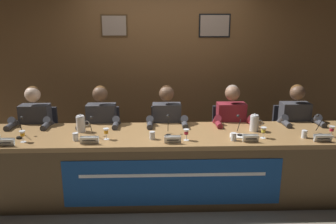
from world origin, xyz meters
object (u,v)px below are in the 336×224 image
(panelist_far_left, at_px, (34,128))
(juice_glass_right, at_px, (264,131))
(chair_left, at_px, (104,142))
(chair_right, at_px, (228,141))
(nameplate_right, at_px, (251,138))
(microphone_center, at_px, (168,129))
(juice_glass_left, at_px, (106,132))
(panelist_left, at_px, (101,127))
(water_pitcher_left_side, at_px, (81,124))
(microphone_right, at_px, (239,129))
(water_cup_right, at_px, (234,137))
(nameplate_far_right, at_px, (323,138))
(water_cup_left, at_px, (76,137))
(juice_glass_center, at_px, (186,133))
(water_cup_far_right, at_px, (304,134))
(water_pitcher_right_side, at_px, (254,123))
(microphone_left, at_px, (91,131))
(juice_glass_far_right, at_px, (332,129))
(conference_table, at_px, (168,155))
(nameplate_left, at_px, (89,140))
(document_stack_right, at_px, (239,136))
(juice_glass_far_left, at_px, (22,134))
(panelist_right, at_px, (232,126))
(chair_far_left, at_px, (42,143))
(chair_far_right, at_px, (288,140))
(microphone_far_left, at_px, (20,131))
(panelist_far_right, at_px, (296,125))
(nameplate_center, at_px, (173,140))
(panelist_center, at_px, (167,126))
(nameplate_far_left, at_px, (5,142))
(water_cup_center, at_px, (152,136))

(panelist_far_left, relative_size, juice_glass_right, 9.80)
(chair_left, bearing_deg, panelist_far_left, -166.53)
(chair_right, height_order, nameplate_right, chair_right)
(microphone_center, bearing_deg, juice_glass_left, -169.91)
(panelist_left, xyz_separation_m, water_pitcher_left_side, (-0.17, -0.33, 0.14))
(microphone_right, bearing_deg, juice_glass_left, -176.39)
(water_cup_right, xyz_separation_m, nameplate_far_right, (0.93, -0.07, 0.00))
(water_cup_left, relative_size, juice_glass_center, 0.69)
(water_cup_left, bearing_deg, chair_left, 78.99)
(juice_glass_left, xyz_separation_m, water_cup_far_right, (2.15, -0.02, -0.05))
(panelist_left, height_order, water_pitcher_right_side, panelist_left)
(panelist_left, xyz_separation_m, microphone_left, (-0.02, -0.53, 0.12))
(juice_glass_far_right, bearing_deg, water_cup_right, -175.82)
(water_pitcher_left_side, bearing_deg, conference_table, -12.13)
(nameplate_left, height_order, juice_glass_far_right, juice_glass_far_right)
(juice_glass_center, xyz_separation_m, document_stack_right, (0.60, 0.10, -0.08))
(chair_left, bearing_deg, juice_glass_far_left, -129.25)
(panelist_right, bearing_deg, conference_table, -146.51)
(chair_far_left, height_order, juice_glass_center, chair_far_left)
(water_cup_far_right, bearing_deg, chair_left, 160.26)
(chair_far_right, bearing_deg, chair_far_left, 180.00)
(chair_left, distance_m, nameplate_right, 1.97)
(water_pitcher_left_side, bearing_deg, juice_glass_center, -15.74)
(microphone_center, xyz_separation_m, water_pitcher_right_side, (1.01, 0.12, 0.02))
(microphone_far_left, bearing_deg, conference_table, -1.30)
(chair_far_left, relative_size, water_cup_far_right, 10.44)
(juice_glass_right, bearing_deg, juice_glass_far_right, 1.07)
(panelist_far_right, height_order, water_pitcher_right_side, panelist_far_right)
(water_cup_left, height_order, nameplate_center, water_cup_left)
(juice_glass_center, xyz_separation_m, water_pitcher_left_side, (-1.19, 0.33, 0.01))
(panelist_center, xyz_separation_m, chair_far_right, (1.66, 0.20, -0.28))
(juice_glass_right, bearing_deg, nameplate_far_left, -176.79)
(juice_glass_center, relative_size, water_cup_center, 1.46)
(microphone_left, height_order, panelist_right, panelist_right)
(juice_glass_far_left, distance_m, microphone_center, 1.54)
(chair_far_left, xyz_separation_m, nameplate_far_left, (-0.02, -0.98, 0.36))
(juice_glass_far_left, height_order, water_pitcher_right_side, water_pitcher_right_side)
(water_cup_right, height_order, document_stack_right, water_cup_right)
(juice_glass_far_left, relative_size, panelist_center, 0.10)
(conference_table, distance_m, nameplate_left, 0.89)
(panelist_center, bearing_deg, juice_glass_left, -137.70)
(panelist_center, relative_size, document_stack_right, 5.10)
(microphone_far_left, height_order, water_cup_far_right, microphone_far_left)
(juice_glass_left, relative_size, microphone_left, 0.57)
(chair_far_left, distance_m, microphone_left, 1.16)
(panelist_left, xyz_separation_m, panelist_far_right, (2.49, 0.00, 0.00))
(juice_glass_center, relative_size, nameplate_far_right, 0.67)
(chair_far_left, xyz_separation_m, chair_far_right, (3.32, 0.00, 0.00))
(panelist_far_right, relative_size, nameplate_far_right, 6.51)
(panelist_center, relative_size, microphone_right, 5.62)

